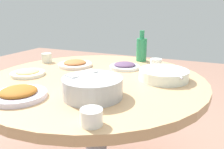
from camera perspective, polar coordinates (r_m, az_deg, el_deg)
name	(u,v)px	position (r m, az deg, el deg)	size (l,w,h in m)	color
round_dining_table	(95,93)	(1.34, -4.22, -4.70)	(1.24, 1.24, 0.73)	#99999E
rice_bowl	(92,87)	(1.01, -4.91, -3.07)	(0.27, 0.27, 0.10)	#B2B5BA
soup_bowl	(163,75)	(1.28, 12.76, -0.11)	(0.27, 0.27, 0.06)	white
dish_stirfry	(19,94)	(1.08, -22.34, -4.48)	(0.24, 0.24, 0.05)	silver
dish_eggplant	(125,66)	(1.49, 3.19, 2.18)	(0.20, 0.20, 0.04)	silver
dish_noodles	(28,73)	(1.43, -20.34, 0.38)	(0.20, 0.20, 0.03)	silver
dish_tofu_braise	(75,64)	(1.56, -9.26, 2.65)	(0.23, 0.23, 0.04)	silver
green_bottle	(142,49)	(1.70, 7.41, 6.40)	(0.08, 0.08, 0.23)	#298552
tea_cup_near	(92,117)	(0.78, -5.15, -10.56)	(0.08, 0.08, 0.06)	white
tea_cup_far	(47,58)	(1.72, -16.06, 4.02)	(0.07, 0.07, 0.07)	silver
tea_cup_side	(156,63)	(1.54, 10.94, 2.81)	(0.08, 0.08, 0.06)	white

